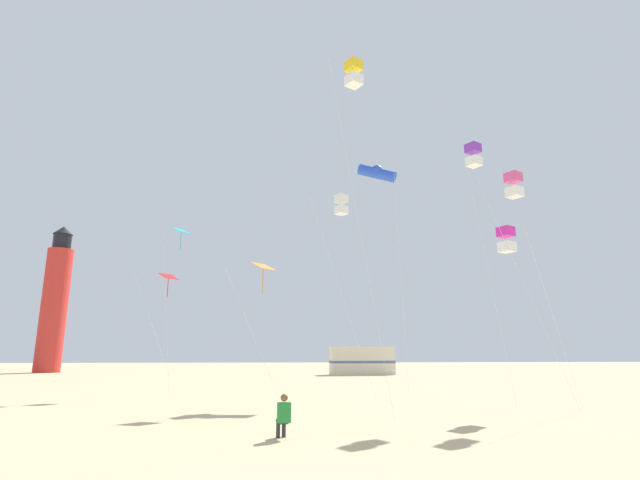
# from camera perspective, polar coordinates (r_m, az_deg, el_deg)

# --- Properties ---
(kite_flyer_standing) EXTENTS (0.41, 0.55, 1.16)m
(kite_flyer_standing) POSITION_cam_1_polar(r_m,az_deg,el_deg) (13.90, -4.33, -19.80)
(kite_flyer_standing) COLOR #238438
(kite_flyer_standing) RESTS_ON ground
(kite_box_rainbow) EXTENTS (2.78, 2.43, 10.18)m
(kite_box_rainbow) POSITION_cam_1_polar(r_m,az_deg,el_deg) (23.68, 21.82, 5.98)
(kite_box_rainbow) COLOR silver
(kite_box_rainbow) RESTS_ON ground
(kite_diamond_scarlet) EXTENTS (2.78, 2.20, 6.67)m
(kite_diamond_scarlet) POSITION_cam_1_polar(r_m,az_deg,el_deg) (28.94, -17.45, -4.52)
(kite_diamond_scarlet) COLOR silver
(kite_diamond_scarlet) RESTS_ON ground
(kite_box_white) EXTENTS (3.31, 2.33, 11.11)m
(kite_box_white) POSITION_cam_1_polar(r_m,az_deg,el_deg) (28.05, 2.52, 4.13)
(kite_box_white) COLOR silver
(kite_box_white) RESTS_ON ground
(kite_diamond_cyan) EXTENTS (1.70, 1.70, 9.72)m
(kite_diamond_cyan) POSITION_cam_1_polar(r_m,az_deg,el_deg) (30.84, -16.10, 0.37)
(kite_diamond_cyan) COLOR silver
(kite_diamond_cyan) RESTS_ON ground
(kite_box_gold) EXTENTS (2.21, 1.59, 14.46)m
(kite_box_gold) POSITION_cam_1_polar(r_m,az_deg,el_deg) (21.96, 3.99, 18.87)
(kite_box_gold) COLOR silver
(kite_box_gold) RESTS_ON ground
(kite_tube_blue) EXTENTS (2.96, 2.48, 14.08)m
(kite_tube_blue) POSITION_cam_1_polar(r_m,az_deg,el_deg) (31.33, 6.71, 7.86)
(kite_tube_blue) COLOR silver
(kite_tube_blue) RESTS_ON ground
(kite_box_violet) EXTENTS (1.52, 1.21, 12.26)m
(kite_box_violet) POSITION_cam_1_polar(r_m,az_deg,el_deg) (25.30, 17.59, 9.44)
(kite_box_violet) COLOR silver
(kite_box_violet) RESTS_ON ground
(kite_box_magenta) EXTENTS (2.84, 2.84, 7.74)m
(kite_box_magenta) POSITION_cam_1_polar(r_m,az_deg,el_deg) (23.25, 21.07, 0.03)
(kite_box_magenta) COLOR silver
(kite_box_magenta) RESTS_ON ground
(kite_diamond_orange) EXTENTS (2.72, 2.28, 6.17)m
(kite_diamond_orange) POSITION_cam_1_polar(r_m,az_deg,el_deg) (21.66, -6.75, -3.62)
(kite_diamond_orange) COLOR silver
(kite_diamond_orange) RESTS_ON ground
(lighthouse_distant) EXTENTS (2.80, 2.80, 16.80)m
(lighthouse_distant) POSITION_cam_1_polar(r_m,az_deg,el_deg) (63.84, -28.72, -6.40)
(lighthouse_distant) COLOR red
(lighthouse_distant) RESTS_ON ground
(rv_van_cream) EXTENTS (6.58, 2.74, 2.80)m
(rv_van_cream) POSITION_cam_1_polar(r_m,az_deg,el_deg) (50.97, 4.93, -13.93)
(rv_van_cream) COLOR beige
(rv_van_cream) RESTS_ON ground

